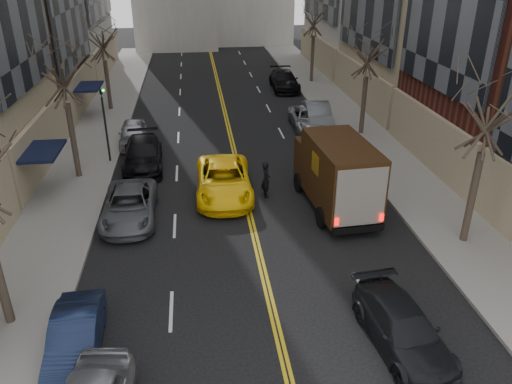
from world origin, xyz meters
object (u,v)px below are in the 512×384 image
at_px(ups_truck, 336,174).
at_px(pedestrian, 266,179).
at_px(observer_sedan, 403,329).
at_px(taxi, 224,180).

relative_size(ups_truck, pedestrian, 3.49).
height_order(observer_sedan, pedestrian, pedestrian).
height_order(observer_sedan, taxi, taxi).
bearing_deg(observer_sedan, taxi, 106.97).
xyz_separation_m(observer_sedan, taxi, (-4.80, 11.51, 0.14)).
bearing_deg(ups_truck, taxi, 154.78).
height_order(ups_truck, taxi, ups_truck).
bearing_deg(ups_truck, observer_sedan, -96.30).
height_order(taxi, pedestrian, pedestrian).
height_order(ups_truck, pedestrian, ups_truck).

